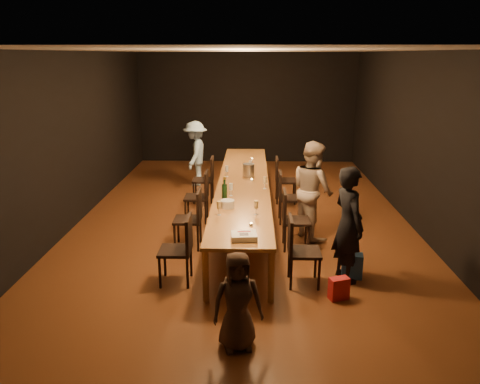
{
  "coord_description": "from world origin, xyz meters",
  "views": [
    {
      "loc": [
        0.16,
        -8.06,
        2.95
      ],
      "look_at": [
        -0.02,
        -1.5,
        1.0
      ],
      "focal_mm": 35.0,
      "sensor_mm": 36.0,
      "label": 1
    }
  ],
  "objects_px": {
    "child": "(238,301)",
    "champagne_bottle": "(225,188)",
    "chair_left_2": "(196,197)",
    "birthday_cake": "(244,236)",
    "chair_right_0": "(304,251)",
    "table": "(243,184)",
    "man_blue": "(195,154)",
    "plate_stack": "(227,204)",
    "ice_bucket": "(249,170)",
    "chair_right_1": "(296,220)",
    "chair_right_3": "(286,180)",
    "chair_left_0": "(175,250)",
    "chair_right_2": "(290,197)",
    "chair_left_1": "(187,219)",
    "woman_birthday": "(348,224)",
    "chair_left_3": "(203,179)",
    "woman_tan": "(312,190)"
  },
  "relations": [
    {
      "from": "child",
      "to": "champagne_bottle",
      "type": "distance_m",
      "value": 2.84
    },
    {
      "from": "chair_left_2",
      "to": "birthday_cake",
      "type": "bearing_deg",
      "value": -161.25
    },
    {
      "from": "chair_right_0",
      "to": "birthday_cake",
      "type": "relative_size",
      "value": 2.77
    },
    {
      "from": "table",
      "to": "child",
      "type": "xyz_separation_m",
      "value": [
        0.02,
        -3.83,
        -0.17
      ]
    },
    {
      "from": "table",
      "to": "champagne_bottle",
      "type": "distance_m",
      "value": 1.09
    },
    {
      "from": "man_blue",
      "to": "plate_stack",
      "type": "bearing_deg",
      "value": 18.33
    },
    {
      "from": "plate_stack",
      "to": "ice_bucket",
      "type": "relative_size",
      "value": 0.87
    },
    {
      "from": "chair_right_1",
      "to": "man_blue",
      "type": "bearing_deg",
      "value": -151.35
    },
    {
      "from": "chair_right_3",
      "to": "birthday_cake",
      "type": "relative_size",
      "value": 2.77
    },
    {
      "from": "chair_left_0",
      "to": "man_blue",
      "type": "height_order",
      "value": "man_blue"
    },
    {
      "from": "chair_right_0",
      "to": "chair_left_2",
      "type": "height_order",
      "value": "same"
    },
    {
      "from": "chair_right_2",
      "to": "man_blue",
      "type": "height_order",
      "value": "man_blue"
    },
    {
      "from": "chair_right_3",
      "to": "champagne_bottle",
      "type": "distance_m",
      "value": 2.54
    },
    {
      "from": "table",
      "to": "chair_right_2",
      "type": "xyz_separation_m",
      "value": [
        0.85,
        0.0,
        -0.24
      ]
    },
    {
      "from": "chair_left_2",
      "to": "man_blue",
      "type": "bearing_deg",
      "value": 6.95
    },
    {
      "from": "child",
      "to": "chair_left_2",
      "type": "bearing_deg",
      "value": 90.65
    },
    {
      "from": "chair_left_1",
      "to": "chair_left_2",
      "type": "distance_m",
      "value": 1.2
    },
    {
      "from": "champagne_bottle",
      "to": "chair_right_1",
      "type": "bearing_deg",
      "value": -8.51
    },
    {
      "from": "chair_left_0",
      "to": "child",
      "type": "xyz_separation_m",
      "value": [
        0.87,
        -1.43,
        0.07
      ]
    },
    {
      "from": "ice_bucket",
      "to": "woman_birthday",
      "type": "bearing_deg",
      "value": -63.02
    },
    {
      "from": "chair_left_0",
      "to": "man_blue",
      "type": "distance_m",
      "value": 4.88
    },
    {
      "from": "birthday_cake",
      "to": "ice_bucket",
      "type": "height_order",
      "value": "ice_bucket"
    },
    {
      "from": "chair_left_1",
      "to": "champagne_bottle",
      "type": "distance_m",
      "value": 0.76
    },
    {
      "from": "woman_birthday",
      "to": "birthday_cake",
      "type": "relative_size",
      "value": 4.68
    },
    {
      "from": "woman_birthday",
      "to": "chair_left_0",
      "type": "bearing_deg",
      "value": 74.72
    },
    {
      "from": "table",
      "to": "chair_left_3",
      "type": "bearing_deg",
      "value": 125.31
    },
    {
      "from": "man_blue",
      "to": "birthday_cake",
      "type": "xyz_separation_m",
      "value": [
        1.21,
        -5.15,
        0.04
      ]
    },
    {
      "from": "chair_right_1",
      "to": "champagne_bottle",
      "type": "bearing_deg",
      "value": -98.51
    },
    {
      "from": "chair_left_3",
      "to": "chair_left_0",
      "type": "bearing_deg",
      "value": -180.0
    },
    {
      "from": "table",
      "to": "chair_left_1",
      "type": "bearing_deg",
      "value": -125.31
    },
    {
      "from": "man_blue",
      "to": "chair_left_0",
      "type": "bearing_deg",
      "value": 8.36
    },
    {
      "from": "chair_left_3",
      "to": "plate_stack",
      "type": "distance_m",
      "value": 2.77
    },
    {
      "from": "woman_birthday",
      "to": "champagne_bottle",
      "type": "xyz_separation_m",
      "value": [
        -1.7,
        1.21,
        0.14
      ]
    },
    {
      "from": "chair_right_1",
      "to": "chair_left_1",
      "type": "bearing_deg",
      "value": -90.0
    },
    {
      "from": "chair_right_3",
      "to": "birthday_cake",
      "type": "xyz_separation_m",
      "value": [
        -0.79,
        -3.89,
        0.32
      ]
    },
    {
      "from": "woman_birthday",
      "to": "man_blue",
      "type": "relative_size",
      "value": 1.06
    },
    {
      "from": "chair_left_2",
      "to": "woman_tan",
      "type": "distance_m",
      "value": 2.14
    },
    {
      "from": "chair_left_1",
      "to": "ice_bucket",
      "type": "relative_size",
      "value": 3.92
    },
    {
      "from": "woman_tan",
      "to": "champagne_bottle",
      "type": "bearing_deg",
      "value": 79.36
    },
    {
      "from": "chair_right_0",
      "to": "ice_bucket",
      "type": "relative_size",
      "value": 3.92
    },
    {
      "from": "chair_left_2",
      "to": "woman_tan",
      "type": "bearing_deg",
      "value": -108.82
    },
    {
      "from": "chair_left_0",
      "to": "plate_stack",
      "type": "bearing_deg",
      "value": -34.83
    },
    {
      "from": "chair_right_0",
      "to": "chair_left_3",
      "type": "distance_m",
      "value": 3.98
    },
    {
      "from": "plate_stack",
      "to": "woman_birthday",
      "type": "bearing_deg",
      "value": -25.16
    },
    {
      "from": "table",
      "to": "chair_left_1",
      "type": "relative_size",
      "value": 6.45
    },
    {
      "from": "table",
      "to": "woman_tan",
      "type": "bearing_deg",
      "value": -30.65
    },
    {
      "from": "chair_left_1",
      "to": "champagne_bottle",
      "type": "bearing_deg",
      "value": -73.78
    },
    {
      "from": "table",
      "to": "man_blue",
      "type": "distance_m",
      "value": 2.72
    },
    {
      "from": "birthday_cake",
      "to": "table",
      "type": "bearing_deg",
      "value": 86.44
    },
    {
      "from": "woman_birthday",
      "to": "ice_bucket",
      "type": "distance_m",
      "value": 2.96
    }
  ]
}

